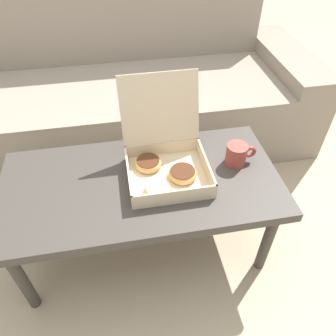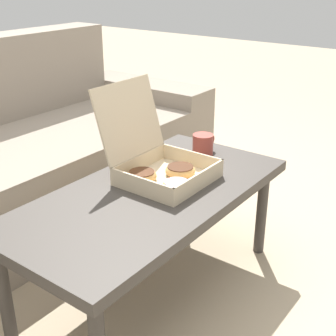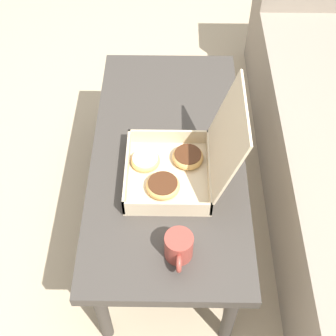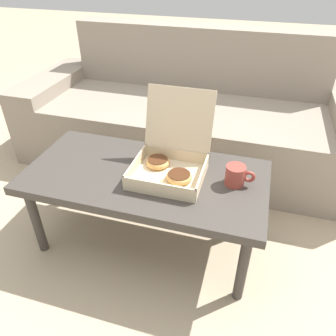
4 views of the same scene
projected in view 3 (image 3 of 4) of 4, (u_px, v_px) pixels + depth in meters
ground_plane at (184, 218)px, 1.97m from camera, size 12.00×12.00×0.00m
coffee_table at (168, 161)px, 1.68m from camera, size 1.09×0.54×0.42m
pastry_box at (179, 164)px, 1.53m from camera, size 0.31×0.36×0.34m
coffee_mug at (179, 247)px, 1.36m from camera, size 0.13×0.08×0.09m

